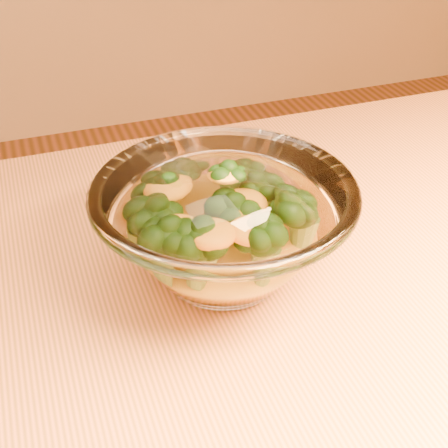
# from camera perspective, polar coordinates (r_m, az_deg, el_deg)

# --- Properties ---
(table) EXTENTS (1.20, 0.80, 0.75)m
(table) POSITION_cam_1_polar(r_m,az_deg,el_deg) (0.63, -2.41, -17.47)
(table) COLOR #D57140
(table) RESTS_ON ground
(glass_bowl) EXTENTS (0.25, 0.25, 0.11)m
(glass_bowl) POSITION_cam_1_polar(r_m,az_deg,el_deg) (0.59, 0.00, -0.43)
(glass_bowl) COLOR white
(glass_bowl) RESTS_ON table
(cheese_sauce) EXTENTS (0.12, 0.12, 0.03)m
(cheese_sauce) POSITION_cam_1_polar(r_m,az_deg,el_deg) (0.60, 0.00, -2.22)
(cheese_sauce) COLOR orange
(cheese_sauce) RESTS_ON glass_bowl
(broccoli_heap) EXTENTS (0.17, 0.17, 0.07)m
(broccoli_heap) POSITION_cam_1_polar(r_m,az_deg,el_deg) (0.58, -1.13, 0.73)
(broccoli_heap) COLOR black
(broccoli_heap) RESTS_ON cheese_sauce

